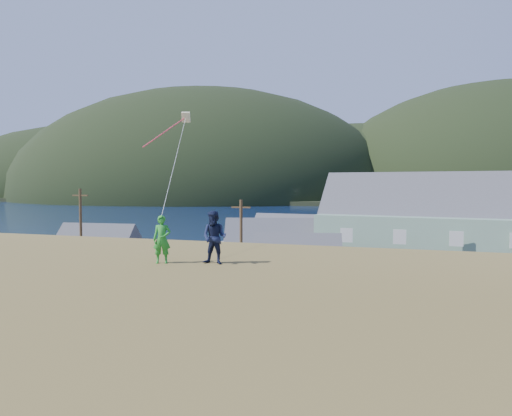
% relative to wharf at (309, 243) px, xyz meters
% --- Properties ---
extents(ground, '(900.00, 900.00, 0.00)m').
position_rel_wharf_xyz_m(ground, '(6.00, -40.00, -0.45)').
color(ground, '#0A1638').
rests_on(ground, ground).
extents(grass_strip, '(110.00, 8.00, 0.10)m').
position_rel_wharf_xyz_m(grass_strip, '(6.00, -42.00, -0.40)').
color(grass_strip, '#4C3D19').
rests_on(grass_strip, ground).
extents(waterfront_lot, '(72.00, 36.00, 0.12)m').
position_rel_wharf_xyz_m(waterfront_lot, '(6.00, -23.00, -0.39)').
color(waterfront_lot, '#28282B').
rests_on(waterfront_lot, ground).
extents(wharf, '(26.00, 14.00, 0.90)m').
position_rel_wharf_xyz_m(wharf, '(0.00, 0.00, 0.00)').
color(wharf, gray).
rests_on(wharf, ground).
extents(far_shore, '(900.00, 320.00, 2.00)m').
position_rel_wharf_xyz_m(far_shore, '(6.00, 290.00, 0.55)').
color(far_shore, black).
rests_on(far_shore, ground).
extents(far_hills, '(760.00, 265.00, 143.00)m').
position_rel_wharf_xyz_m(far_hills, '(41.59, 239.38, 1.55)').
color(far_hills, black).
rests_on(far_hills, ground).
extents(shed_teal, '(9.14, 6.76, 6.87)m').
position_rel_wharf_xyz_m(shed_teal, '(-17.57, -31.39, 2.11)').
color(shed_teal, '#2B6657').
rests_on(shed_teal, waterfront_lot).
extents(shed_palegreen_near, '(11.31, 8.60, 7.34)m').
position_rel_wharf_xyz_m(shed_palegreen_near, '(-0.14, -23.75, 2.31)').
color(shed_palegreen_near, gray).
rests_on(shed_palegreen_near, waterfront_lot).
extents(shed_white, '(8.94, 6.71, 6.48)m').
position_rel_wharf_xyz_m(shed_white, '(4.70, -31.85, 2.04)').
color(shed_white, white).
rests_on(shed_white, waterfront_lot).
extents(shed_palegreen_far, '(11.70, 7.53, 7.44)m').
position_rel_wharf_xyz_m(shed_palegreen_far, '(1.11, -16.75, 2.39)').
color(shed_palegreen_far, gray).
rests_on(shed_palegreen_far, waterfront_lot).
extents(utility_poles, '(35.99, 0.24, 9.68)m').
position_rel_wharf_xyz_m(utility_poles, '(3.53, -38.50, 4.30)').
color(utility_poles, '#47331E').
rests_on(utility_poles, waterfront_lot).
extents(parked_cars, '(23.20, 13.18, 1.56)m').
position_rel_wharf_xyz_m(parked_cars, '(-1.88, -19.11, 0.40)').
color(parked_cars, black).
rests_on(parked_cars, waterfront_lot).
extents(kite_flyer_green, '(0.71, 0.58, 1.67)m').
position_rel_wharf_xyz_m(kite_flyer_green, '(5.48, -58.66, 7.59)').
color(kite_flyer_green, '#268D2C').
rests_on(kite_flyer_green, hillside).
extents(kite_flyer_navy, '(0.92, 0.73, 1.84)m').
position_rel_wharf_xyz_m(kite_flyer_navy, '(7.28, -58.26, 7.67)').
color(kite_flyer_navy, '#141B38').
rests_on(kite_flyer_navy, hillside).
extents(kite_rig, '(2.29, 4.71, 10.58)m').
position_rel_wharf_xyz_m(kite_rig, '(2.14, -50.15, 12.95)').
color(kite_rig, beige).
rests_on(kite_rig, ground).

